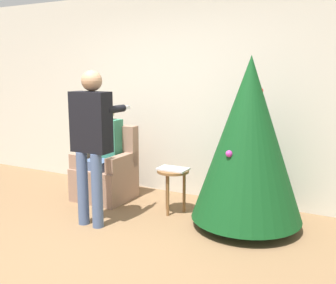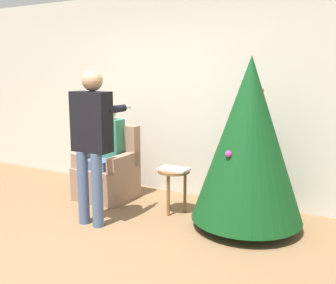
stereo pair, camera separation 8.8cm
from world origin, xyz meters
name	(u,v)px [view 1 (the left image)]	position (x,y,z in m)	size (l,w,h in m)	color
ground_plane	(69,258)	(0.00, 0.00, 0.00)	(14.00, 14.00, 0.00)	brown
wall_back	(179,95)	(0.00, 2.23, 1.35)	(8.00, 0.06, 2.70)	beige
christmas_tree	(249,139)	(1.19, 1.47, 0.96)	(1.18, 1.18, 1.83)	brown
armchair	(106,173)	(-0.73, 1.55, 0.34)	(0.69, 0.62, 0.96)	#93705B
person_seated	(104,148)	(-0.73, 1.53, 0.68)	(0.36, 0.46, 1.25)	#475B84
person_standing	(91,134)	(-0.31, 0.76, 1.01)	(0.45, 0.57, 1.68)	#475B84
side_stool	(173,178)	(0.30, 1.48, 0.43)	(0.38, 0.38, 0.52)	brown
laptop	(173,169)	(0.30, 1.48, 0.53)	(0.35, 0.22, 0.02)	silver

